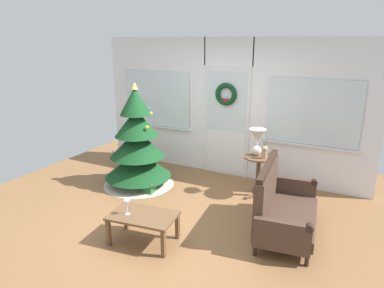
% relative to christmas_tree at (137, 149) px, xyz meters
% --- Properties ---
extents(ground_plane, '(6.76, 6.76, 0.00)m').
position_rel_christmas_tree_xyz_m(ground_plane, '(1.18, -0.84, -0.67)').
color(ground_plane, brown).
extents(back_wall_with_door, '(5.20, 0.19, 2.55)m').
position_rel_christmas_tree_xyz_m(back_wall_with_door, '(1.18, 1.24, 0.61)').
color(back_wall_with_door, white).
rests_on(back_wall_with_door, ground).
extents(christmas_tree, '(1.26, 1.26, 1.83)m').
position_rel_christmas_tree_xyz_m(christmas_tree, '(0.00, 0.00, 0.00)').
color(christmas_tree, '#4C331E').
rests_on(christmas_tree, ground).
extents(settee_sofa, '(0.86, 1.54, 0.96)m').
position_rel_christmas_tree_xyz_m(settee_sofa, '(2.64, -0.46, -0.29)').
color(settee_sofa, black).
rests_on(settee_sofa, ground).
extents(side_table, '(0.50, 0.48, 0.69)m').
position_rel_christmas_tree_xyz_m(side_table, '(2.04, 0.49, -0.18)').
color(side_table, brown).
rests_on(side_table, ground).
extents(table_lamp, '(0.28, 0.28, 0.44)m').
position_rel_christmas_tree_xyz_m(table_lamp, '(1.98, 0.53, 0.31)').
color(table_lamp, silver).
rests_on(table_lamp, side_table).
extents(flower_vase, '(0.11, 0.10, 0.35)m').
position_rel_christmas_tree_xyz_m(flower_vase, '(2.14, 0.43, 0.14)').
color(flower_vase, tan).
rests_on(flower_vase, side_table).
extents(coffee_table, '(0.90, 0.62, 0.39)m').
position_rel_christmas_tree_xyz_m(coffee_table, '(1.16, -1.51, -0.34)').
color(coffee_table, brown).
rests_on(coffee_table, ground).
extents(wine_glass, '(0.08, 0.08, 0.20)m').
position_rel_christmas_tree_xyz_m(wine_glass, '(0.98, -1.60, -0.14)').
color(wine_glass, silver).
rests_on(wine_glass, coffee_table).
extents(gift_box, '(0.19, 0.17, 0.19)m').
position_rel_christmas_tree_xyz_m(gift_box, '(0.37, -0.23, -0.57)').
color(gift_box, '#266633').
rests_on(gift_box, ground).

